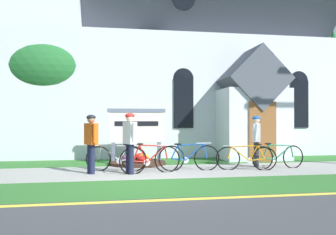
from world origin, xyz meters
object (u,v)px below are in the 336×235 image
object	(u,v)px
bicycle_blue	(246,158)
cyclist_in_green_jersey	(91,140)
bicycle_red	(278,157)
cyclist_in_white_jersey	(130,139)
cyclist_in_blue_jersey	(256,137)
church_sign	(137,127)
roadside_conifer	(333,71)
bicycle_yellow	(150,159)
yard_deciduous_tree	(53,73)
bicycle_white	(116,158)
bicycle_black	(189,157)

from	to	relation	value
bicycle_blue	cyclist_in_green_jersey	world-z (taller)	cyclist_in_green_jersey
bicycle_red	cyclist_in_white_jersey	xyz separation A→B (m)	(-4.42, -0.31, 0.60)
bicycle_red	cyclist_in_blue_jersey	bearing A→B (deg)	135.28
bicycle_red	bicycle_blue	xyz separation A→B (m)	(-1.04, -0.13, -0.00)
cyclist_in_blue_jersey	church_sign	bearing A→B (deg)	157.03
church_sign	bicycle_blue	distance (m)	3.79
roadside_conifer	cyclist_in_blue_jersey	bearing A→B (deg)	-136.70
bicycle_yellow	yard_deciduous_tree	xyz separation A→B (m)	(-3.48, 5.73, 3.04)
cyclist_in_blue_jersey	cyclist_in_white_jersey	xyz separation A→B (m)	(-3.95, -0.77, 0.04)
cyclist_in_green_jersey	bicycle_red	bearing A→B (deg)	1.12
cyclist_in_white_jersey	cyclist_in_green_jersey	distance (m)	1.05
church_sign	cyclist_in_green_jersey	xyz separation A→B (m)	(-1.38, -2.10, -0.28)
bicycle_red	roadside_conifer	xyz separation A→B (m)	(7.49, 7.96, 3.88)
bicycle_yellow	roadside_conifer	size ratio (longest dim) A/B	0.26
roadside_conifer	bicycle_white	bearing A→B (deg)	-148.11
cyclist_in_white_jersey	yard_deciduous_tree	bearing A→B (deg)	116.78
bicycle_yellow	bicycle_black	xyz separation A→B (m)	(1.16, 0.31, -0.00)
bicycle_red	bicycle_yellow	bearing A→B (deg)	-176.28
bicycle_black	yard_deciduous_tree	bearing A→B (deg)	130.51
cyclist_in_green_jersey	yard_deciduous_tree	world-z (taller)	yard_deciduous_tree
yard_deciduous_tree	bicycle_white	bearing A→B (deg)	-63.42
church_sign	bicycle_yellow	bearing A→B (deg)	-84.71
cyclist_in_white_jersey	bicycle_yellow	bearing A→B (deg)	5.82
church_sign	bicycle_red	xyz separation A→B (m)	(4.07, -1.99, -0.84)
cyclist_in_green_jersey	church_sign	bearing A→B (deg)	56.70
cyclist_in_blue_jersey	yard_deciduous_tree	distance (m)	8.87
cyclist_in_green_jersey	bicycle_black	bearing A→B (deg)	3.40
bicycle_yellow	cyclist_in_green_jersey	xyz separation A→B (m)	(-1.59, 0.14, 0.54)
cyclist_in_green_jersey	bicycle_yellow	bearing A→B (deg)	-5.22
bicycle_white	bicycle_blue	bearing A→B (deg)	-7.20
church_sign	roadside_conifer	xyz separation A→B (m)	(11.56, 5.97, 3.03)
cyclist_in_white_jersey	roadside_conifer	xyz separation A→B (m)	(11.91, 8.27, 3.28)
bicycle_white	cyclist_in_blue_jersey	xyz separation A→B (m)	(4.30, 0.13, 0.54)
church_sign	cyclist_in_white_jersey	world-z (taller)	church_sign
bicycle_black	cyclist_in_blue_jersey	distance (m)	2.33
bicycle_blue	cyclist_in_white_jersey	distance (m)	3.43
church_sign	bicycle_red	bearing A→B (deg)	-26.07
cyclist_in_green_jersey	roadside_conifer	xyz separation A→B (m)	(12.94, 8.07, 3.31)
bicycle_white	cyclist_in_white_jersey	size ratio (longest dim) A/B	1.05
cyclist_in_blue_jersey	roadside_conifer	distance (m)	11.43
bicycle_black	cyclist_in_blue_jersey	xyz separation A→B (m)	(2.24, 0.41, 0.53)
bicycle_yellow	cyclist_in_green_jersey	distance (m)	1.68
church_sign	cyclist_in_white_jersey	distance (m)	2.34
cyclist_in_white_jersey	yard_deciduous_tree	size ratio (longest dim) A/B	0.33
cyclist_in_white_jersey	yard_deciduous_tree	distance (m)	6.94
bicycle_white	bicycle_blue	size ratio (longest dim) A/B	1.02
cyclist_in_blue_jersey	yard_deciduous_tree	world-z (taller)	yard_deciduous_tree
bicycle_white	bicycle_red	xyz separation A→B (m)	(4.77, -0.34, -0.01)
church_sign	cyclist_in_green_jersey	distance (m)	2.53
bicycle_red	cyclist_in_green_jersey	distance (m)	5.48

